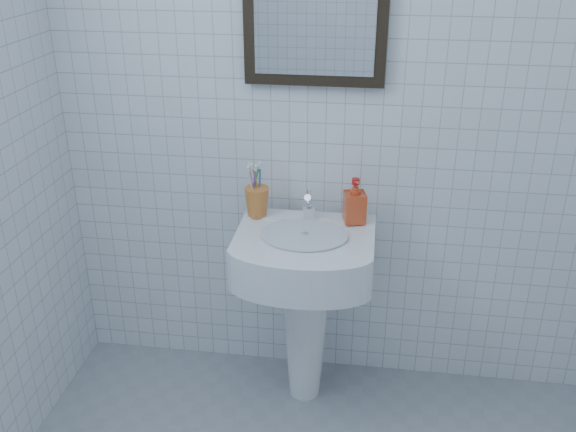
# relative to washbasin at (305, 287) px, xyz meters

# --- Properties ---
(wall_back) EXTENTS (2.20, 0.02, 2.50)m
(wall_back) POSITION_rel_washbasin_xyz_m (0.11, 0.22, 0.74)
(wall_back) COLOR white
(wall_back) RESTS_ON ground
(washbasin) EXTENTS (0.50, 0.36, 0.77)m
(washbasin) POSITION_rel_washbasin_xyz_m (0.00, 0.00, 0.00)
(washbasin) COLOR white
(washbasin) RESTS_ON ground
(faucet) EXTENTS (0.05, 0.10, 0.12)m
(faucet) POSITION_rel_washbasin_xyz_m (0.00, 0.09, 0.29)
(faucet) COLOR white
(faucet) RESTS_ON washbasin
(toothbrush_cup) EXTENTS (0.11, 0.11, 0.11)m
(toothbrush_cup) POSITION_rel_washbasin_xyz_m (-0.20, 0.10, 0.30)
(toothbrush_cup) COLOR orange
(toothbrush_cup) RESTS_ON washbasin
(soap_dispenser) EXTENTS (0.09, 0.09, 0.17)m
(soap_dispenser) POSITION_rel_washbasin_xyz_m (0.17, 0.09, 0.33)
(soap_dispenser) COLOR red
(soap_dispenser) RESTS_ON washbasin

